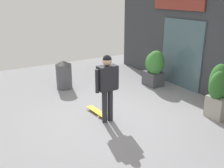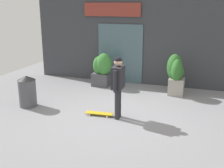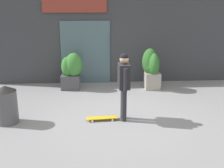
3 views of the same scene
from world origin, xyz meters
name	(u,v)px [view 3 (image 3 of 3)]	position (x,y,z in m)	size (l,w,h in m)	color
ground_plane	(119,115)	(0.00, 0.00, 0.00)	(12.00, 12.00, 0.00)	gray
building_facade	(110,37)	(-0.04, 3.29, 1.66)	(8.71, 0.31, 3.34)	#383A3F
skateboarder	(124,80)	(0.09, -0.27, 1.03)	(0.27, 0.64, 1.68)	#28282D
skateboard	(102,118)	(-0.44, -0.29, 0.06)	(0.79, 0.28, 0.08)	gold
planter_box_left	(72,69)	(-1.38, 2.43, 0.68)	(0.73, 0.62, 1.24)	#47474C
planter_box_right	(152,67)	(1.30, 2.26, 0.76)	(0.60, 0.71, 1.37)	gray
trash_bin	(6,105)	(-2.73, -0.29, 0.47)	(0.53, 0.53, 0.94)	#4C4C51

